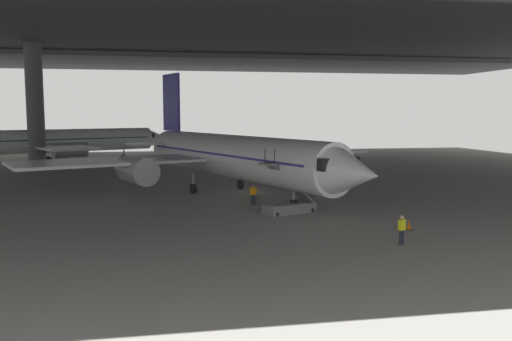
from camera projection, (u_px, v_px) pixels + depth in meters
The scene contains 8 objects.
ground_plane at pixel (236, 194), 46.53m from camera, with size 110.00×110.00×0.00m, color gray.
hangar_structure at pixel (217, 31), 58.22m from camera, with size 121.00×99.00×16.91m.
airplane_main at pixel (228, 156), 45.96m from camera, with size 34.41×34.50×11.28m.
boarding_stairs at pixel (289, 203), 37.55m from camera, with size 4.38×2.85×4.62m.
crew_worker_near_nose at pixel (402, 228), 28.31m from camera, with size 0.53×0.32×1.64m.
crew_worker_by_stairs at pixel (253, 194), 40.72m from camera, with size 0.54×0.28×1.60m.
airplane_distant at pixel (65, 141), 74.98m from camera, with size 29.88×30.08×10.25m.
traffic_cone_orange at pixel (409, 225), 32.12m from camera, with size 0.36×0.36×0.60m.
Camera 1 is at (-6.43, -45.61, 7.11)m, focal length 36.78 mm.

